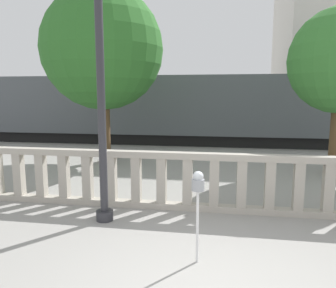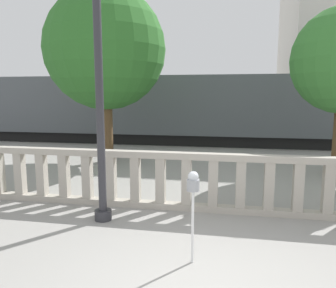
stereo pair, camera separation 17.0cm
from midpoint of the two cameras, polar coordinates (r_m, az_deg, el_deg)
The scene contains 5 objects.
balustrade at distance 7.08m, azimuth 7.37°, elevation -6.69°, with size 14.82×0.24×1.27m.
lamppost at distance 6.46m, azimuth -12.58°, elevation 15.87°, with size 0.34×0.34×6.53m.
parking_meter at distance 4.81m, azimuth 4.21°, elevation -7.72°, with size 0.19×0.19×1.40m.
train_near at distance 17.49m, azimuth -6.93°, elevation 6.23°, with size 26.79×2.89×4.00m.
tree_right at distance 12.38m, azimuth -11.71°, elevation 15.85°, with size 4.33×4.33×6.27m.
Camera 1 is at (0.13, -3.77, 2.50)m, focal length 35.00 mm.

